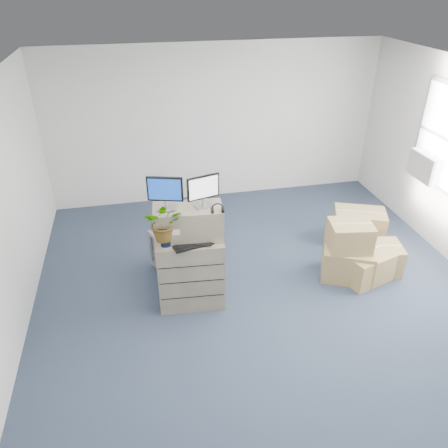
{
  "coord_description": "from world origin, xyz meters",
  "views": [
    {
      "loc": [
        -1.48,
        -4.02,
        3.82
      ],
      "look_at": [
        -0.52,
        0.4,
        1.17
      ],
      "focal_mm": 35.0,
      "sensor_mm": 36.0,
      "label": 1
    }
  ],
  "objects": [
    {
      "name": "office_chair",
      "position": [
        -0.95,
        1.16,
        0.37
      ],
      "size": [
        0.94,
        0.92,
        0.74
      ],
      "primitive_type": "imported",
      "rotation": [
        0.0,
        0.0,
        3.62
      ],
      "color": "#58575C",
      "rests_on": "ground"
    },
    {
      "name": "ac_unit",
      "position": [
        2.87,
        1.4,
        1.2
      ],
      "size": [
        0.24,
        0.6,
        0.4
      ],
      "primitive_type": "cube",
      "color": "silver",
      "rests_on": "wall_right"
    },
    {
      "name": "mouse",
      "position": [
        -0.66,
        0.32,
        0.98
      ],
      "size": [
        0.09,
        0.06,
        0.03
      ],
      "primitive_type": "ellipsoid",
      "rotation": [
        0.0,
        0.0,
        -0.07
      ],
      "color": "silver",
      "rests_on": "filing_cabinet_lower"
    },
    {
      "name": "water_bottle",
      "position": [
        -0.83,
        0.51,
        1.08
      ],
      "size": [
        0.07,
        0.07,
        0.24
      ],
      "primitive_type": "cylinder",
      "color": "#919499",
      "rests_on": "filing_cabinet_lower"
    },
    {
      "name": "external_drive",
      "position": [
        -0.62,
        0.57,
        0.99
      ],
      "size": [
        0.22,
        0.19,
        0.05
      ],
      "primitive_type": "cube",
      "rotation": [
        0.0,
        0.0,
        -0.32
      ],
      "color": "black",
      "rests_on": "filing_cabinet_lower"
    },
    {
      "name": "filing_cabinet_lower",
      "position": [
        -0.94,
        0.47,
        0.48
      ],
      "size": [
        0.86,
        0.57,
        0.96
      ],
      "primitive_type": "cube",
      "rotation": [
        0.0,
        0.0,
        -0.08
      ],
      "color": "#86735C",
      "rests_on": "ground"
    },
    {
      "name": "monitor_left",
      "position": [
        -1.19,
        0.53,
        1.61
      ],
      "size": [
        0.41,
        0.21,
        0.41
      ],
      "rotation": [
        0.0,
        0.0,
        -0.29
      ],
      "color": "#99999E",
      "rests_on": "filing_cabinet_upper"
    },
    {
      "name": "monitor_right",
      "position": [
        -0.75,
        0.5,
        1.6
      ],
      "size": [
        0.39,
        0.2,
        0.4
      ],
      "rotation": [
        0.0,
        0.0,
        0.27
      ],
      "color": "#99999E",
      "rests_on": "filing_cabinet_upper"
    },
    {
      "name": "ground",
      "position": [
        0.0,
        0.0,
        0.0
      ],
      "size": [
        7.0,
        7.0,
        0.0
      ],
      "primitive_type": "plane",
      "color": "#222F3D",
      "rests_on": "ground"
    },
    {
      "name": "headphones",
      "position": [
        -0.61,
        0.34,
        1.42
      ],
      "size": [
        0.15,
        0.03,
        0.15
      ],
      "primitive_type": "torus",
      "rotation": [
        1.57,
        0.0,
        -0.08
      ],
      "color": "black",
      "rests_on": "filing_cabinet_upper"
    },
    {
      "name": "wall_back",
      "position": [
        0.0,
        3.51,
        1.4
      ],
      "size": [
        6.0,
        0.02,
        2.8
      ],
      "primitive_type": "cube",
      "color": "silver",
      "rests_on": "ground"
    },
    {
      "name": "filing_cabinet_upper",
      "position": [
        -0.94,
        0.52,
        1.17
      ],
      "size": [
        0.86,
        0.48,
        0.41
      ],
      "primitive_type": "cube",
      "rotation": [
        0.0,
        0.0,
        -0.08
      ],
      "color": "#86735C",
      "rests_on": "filing_cabinet_lower"
    },
    {
      "name": "tissue_box",
      "position": [
        -0.64,
        0.52,
        1.06
      ],
      "size": [
        0.27,
        0.18,
        0.09
      ],
      "primitive_type": "cube",
      "rotation": [
        0.0,
        0.0,
        0.24
      ],
      "color": "#418CDF",
      "rests_on": "external_drive"
    },
    {
      "name": "keyboard",
      "position": [
        -0.92,
        0.33,
        0.98
      ],
      "size": [
        0.52,
        0.3,
        0.03
      ],
      "primitive_type": "cube",
      "rotation": [
        0.0,
        0.0,
        0.22
      ],
      "color": "black",
      "rests_on": "filing_cabinet_lower"
    },
    {
      "name": "potted_plant",
      "position": [
        -1.23,
        0.4,
        1.22
      ],
      "size": [
        0.5,
        0.54,
        0.45
      ],
      "rotation": [
        0.0,
        0.0,
        -0.08
      ],
      "color": "#96B290",
      "rests_on": "filing_cabinet_lower"
    },
    {
      "name": "cardboard_boxes",
      "position": [
        1.57,
        0.75,
        0.3
      ],
      "size": [
        1.45,
        1.62,
        0.87
      ],
      "color": "olive",
      "rests_on": "ground"
    },
    {
      "name": "phone_dock",
      "position": [
        -1.0,
        0.53,
        1.0
      ],
      "size": [
        0.06,
        0.05,
        0.12
      ],
      "rotation": [
        0.0,
        0.0,
        -0.08
      ],
      "color": "silver",
      "rests_on": "filing_cabinet_lower"
    }
  ]
}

